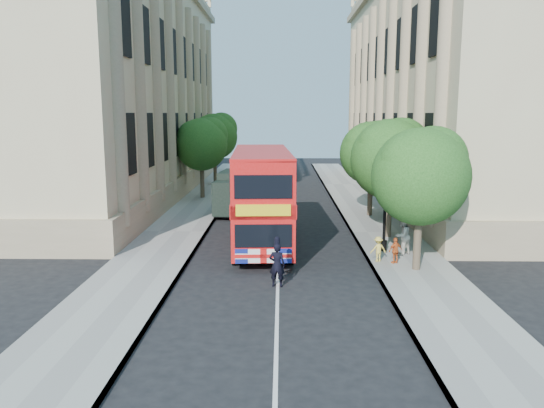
{
  "coord_description": "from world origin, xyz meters",
  "views": [
    {
      "loc": [
        0.13,
        -18.56,
        6.58
      ],
      "look_at": [
        -0.32,
        6.36,
        2.3
      ],
      "focal_mm": 35.0,
      "sensor_mm": 36.0,
      "label": 1
    }
  ],
  "objects_px": {
    "police_constable": "(277,265)",
    "woman_pedestrian": "(402,236)",
    "lamp_post": "(385,201)",
    "double_decker_bus": "(262,194)",
    "box_van": "(235,194)"
  },
  "relations": [
    {
      "from": "double_decker_bus",
      "to": "police_constable",
      "type": "xyz_separation_m",
      "value": [
        0.83,
        -6.53,
        -1.73
      ]
    },
    {
      "from": "box_van",
      "to": "police_constable",
      "type": "distance_m",
      "value": 14.88
    },
    {
      "from": "lamp_post",
      "to": "police_constable",
      "type": "relative_size",
      "value": 3.02
    },
    {
      "from": "woman_pedestrian",
      "to": "lamp_post",
      "type": "bearing_deg",
      "value": -82.3
    },
    {
      "from": "box_van",
      "to": "woman_pedestrian",
      "type": "xyz_separation_m",
      "value": [
        8.63,
        -10.24,
        -0.36
      ]
    },
    {
      "from": "lamp_post",
      "to": "box_van",
      "type": "distance_m",
      "value": 12.49
    },
    {
      "from": "lamp_post",
      "to": "double_decker_bus",
      "type": "distance_m",
      "value": 6.05
    },
    {
      "from": "lamp_post",
      "to": "woman_pedestrian",
      "type": "distance_m",
      "value": 1.78
    },
    {
      "from": "woman_pedestrian",
      "to": "box_van",
      "type": "bearing_deg",
      "value": -90.07
    },
    {
      "from": "police_constable",
      "to": "woman_pedestrian",
      "type": "height_order",
      "value": "woman_pedestrian"
    },
    {
      "from": "lamp_post",
      "to": "box_van",
      "type": "relative_size",
      "value": 1.02
    },
    {
      "from": "lamp_post",
      "to": "police_constable",
      "type": "xyz_separation_m",
      "value": [
        -5.03,
        -5.0,
        -1.66
      ]
    },
    {
      "from": "lamp_post",
      "to": "police_constable",
      "type": "distance_m",
      "value": 7.28
    },
    {
      "from": "lamp_post",
      "to": "woman_pedestrian",
      "type": "xyz_separation_m",
      "value": [
        0.72,
        -0.65,
        -1.5
      ]
    },
    {
      "from": "police_constable",
      "to": "woman_pedestrian",
      "type": "relative_size",
      "value": 0.95
    }
  ]
}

